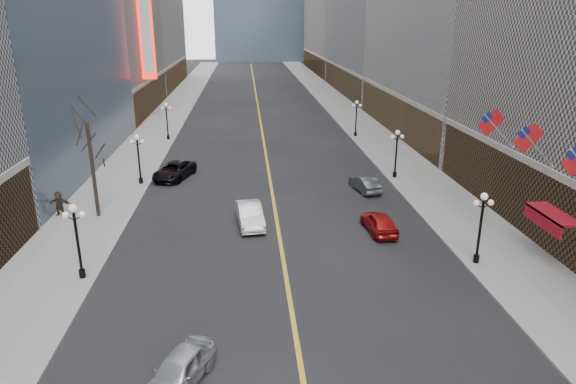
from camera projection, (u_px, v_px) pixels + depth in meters
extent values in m
cube|color=gray|center=(365.00, 130.00, 69.55)|extent=(6.00, 230.00, 0.15)
cube|color=gray|center=(156.00, 133.00, 67.37)|extent=(6.00, 230.00, 0.15)
cube|color=gold|center=(260.00, 118.00, 77.92)|extent=(0.25, 200.00, 0.02)
cube|color=#45382E|center=(403.00, 113.00, 67.20)|extent=(2.80, 35.00, 5.00)
cube|color=#45382E|center=(347.00, 80.00, 103.06)|extent=(2.80, 39.00, 5.00)
cube|color=#45382E|center=(318.00, 63.00, 143.65)|extent=(2.80, 45.00, 5.00)
cube|color=#45382E|center=(144.00, 96.00, 82.27)|extent=(2.80, 29.00, 5.00)
cube|color=#45382E|center=(172.00, 74.00, 114.36)|extent=(2.80, 37.00, 5.00)
cylinder|color=black|center=(476.00, 259.00, 31.52)|extent=(0.36, 0.36, 0.50)
cylinder|color=black|center=(480.00, 232.00, 30.96)|extent=(0.16, 0.16, 4.00)
sphere|color=white|center=(484.00, 196.00, 30.22)|extent=(0.44, 0.44, 0.44)
sphere|color=white|center=(476.00, 203.00, 30.32)|extent=(0.36, 0.36, 0.36)
sphere|color=white|center=(491.00, 203.00, 30.39)|extent=(0.36, 0.36, 0.36)
cylinder|color=black|center=(395.00, 174.00, 48.51)|extent=(0.36, 0.36, 0.50)
cylinder|color=black|center=(396.00, 157.00, 47.95)|extent=(0.16, 0.16, 4.00)
sphere|color=white|center=(398.00, 132.00, 47.21)|extent=(0.44, 0.44, 0.44)
sphere|color=white|center=(393.00, 137.00, 47.31)|extent=(0.36, 0.36, 0.36)
sphere|color=white|center=(402.00, 137.00, 47.38)|extent=(0.36, 0.36, 0.36)
cylinder|color=black|center=(355.00, 134.00, 65.50)|extent=(0.36, 0.36, 0.50)
cylinder|color=black|center=(356.00, 120.00, 64.94)|extent=(0.16, 0.16, 4.00)
sphere|color=white|center=(357.00, 102.00, 64.20)|extent=(0.44, 0.44, 0.44)
sphere|color=white|center=(353.00, 105.00, 64.29)|extent=(0.36, 0.36, 0.36)
sphere|color=white|center=(360.00, 105.00, 64.36)|extent=(0.36, 0.36, 0.36)
cylinder|color=black|center=(82.00, 273.00, 29.69)|extent=(0.36, 0.36, 0.50)
cylinder|color=black|center=(78.00, 246.00, 29.13)|extent=(0.16, 0.16, 4.00)
sphere|color=white|center=(73.00, 208.00, 28.39)|extent=(0.44, 0.44, 0.44)
sphere|color=white|center=(65.00, 215.00, 28.48)|extent=(0.36, 0.36, 0.36)
sphere|color=white|center=(82.00, 214.00, 28.55)|extent=(0.36, 0.36, 0.36)
cylinder|color=black|center=(141.00, 181.00, 46.68)|extent=(0.36, 0.36, 0.50)
cylinder|color=black|center=(139.00, 162.00, 46.11)|extent=(0.16, 0.16, 4.00)
sphere|color=white|center=(137.00, 137.00, 45.38)|extent=(0.44, 0.44, 0.44)
sphere|color=white|center=(132.00, 141.00, 45.47)|extent=(0.36, 0.36, 0.36)
sphere|color=white|center=(142.00, 141.00, 45.54)|extent=(0.36, 0.36, 0.36)
cylinder|color=black|center=(168.00, 137.00, 63.67)|extent=(0.36, 0.36, 0.50)
cylinder|color=black|center=(167.00, 123.00, 63.10)|extent=(0.16, 0.16, 4.00)
sphere|color=white|center=(166.00, 105.00, 62.36)|extent=(0.44, 0.44, 0.44)
sphere|color=white|center=(162.00, 108.00, 62.46)|extent=(0.36, 0.36, 0.36)
sphere|color=white|center=(170.00, 108.00, 62.53)|extent=(0.36, 0.36, 0.36)
cube|color=navy|center=(574.00, 153.00, 26.55)|extent=(0.88, 0.06, 0.88)
cylinder|color=#B2B2B7|center=(537.00, 148.00, 31.67)|extent=(2.49, 0.12, 2.49)
cube|color=red|center=(529.00, 138.00, 31.41)|extent=(1.94, 0.04, 1.94)
cube|color=navy|center=(524.00, 132.00, 31.27)|extent=(0.88, 0.06, 0.88)
cylinder|color=#B2B2B7|center=(499.00, 131.00, 36.39)|extent=(2.49, 0.12, 2.49)
cube|color=red|center=(491.00, 122.00, 36.13)|extent=(1.94, 0.04, 1.94)
cube|color=navy|center=(487.00, 118.00, 35.99)|extent=(0.88, 0.06, 0.88)
cube|color=maroon|center=(554.00, 214.00, 30.97)|extent=(1.40, 4.00, 0.15)
cube|color=maroon|center=(542.00, 220.00, 31.05)|extent=(0.10, 4.00, 0.90)
cube|color=red|center=(147.00, 36.00, 72.83)|extent=(2.00, 0.50, 12.00)
cube|color=white|center=(147.00, 36.00, 72.84)|extent=(1.40, 0.55, 10.00)
cylinder|color=#2D231C|center=(93.00, 170.00, 37.92)|extent=(0.28, 0.28, 7.20)
imported|color=#B0B3B9|center=(179.00, 370.00, 21.01)|extent=(3.26, 4.57, 1.44)
imported|color=silver|center=(250.00, 215.00, 37.43)|extent=(2.23, 5.04, 1.61)
imported|color=black|center=(174.00, 171.00, 48.47)|extent=(4.12, 6.01, 1.53)
imported|color=#A01211|center=(379.00, 222.00, 36.24)|extent=(2.06, 4.45, 1.47)
imported|color=#424648|center=(365.00, 184.00, 44.90)|extent=(2.25, 4.35, 1.36)
imported|color=#31281B|center=(59.00, 203.00, 38.83)|extent=(1.81, 0.62, 1.92)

